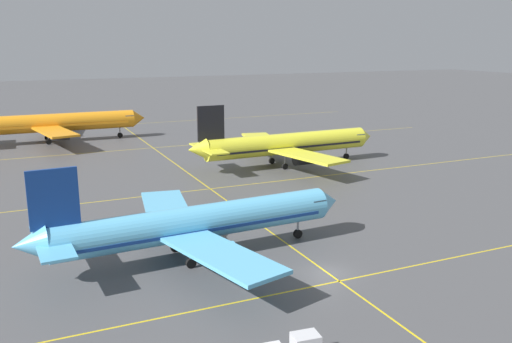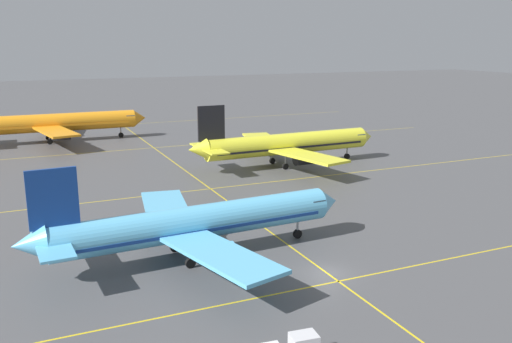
{
  "view_description": "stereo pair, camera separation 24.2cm",
  "coord_description": "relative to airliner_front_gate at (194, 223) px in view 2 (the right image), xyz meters",
  "views": [
    {
      "loc": [
        -26.54,
        -42.03,
        21.92
      ],
      "look_at": [
        1.99,
        21.51,
        5.28
      ],
      "focal_mm": 38.3,
      "sensor_mm": 36.0,
      "label": 1
    },
    {
      "loc": [
        -26.32,
        -42.13,
        21.92
      ],
      "look_at": [
        1.99,
        21.51,
        5.28
      ],
      "focal_mm": 38.3,
      "sensor_mm": 36.0,
      "label": 2
    }
  ],
  "objects": [
    {
      "name": "ground_plane",
      "position": [
        10.52,
        -9.14,
        -3.72
      ],
      "size": [
        600.0,
        600.0,
        0.0
      ],
      "primitive_type": "plane",
      "color": "#4C4C4F"
    },
    {
      "name": "airliner_front_gate",
      "position": [
        0.0,
        0.0,
        0.0
      ],
      "size": [
        35.06,
        30.23,
        10.9
      ],
      "color": "#5BB7E5",
      "rests_on": "ground"
    },
    {
      "name": "airliner_second_row",
      "position": [
        28.26,
        34.54,
        0.23
      ],
      "size": [
        37.21,
        32.16,
        11.59
      ],
      "color": "yellow",
      "rests_on": "ground"
    },
    {
      "name": "airliner_third_row",
      "position": [
        -7.71,
        77.04,
        0.54
      ],
      "size": [
        39.99,
        34.62,
        12.47
      ],
      "color": "orange",
      "rests_on": "ground"
    },
    {
      "name": "taxiway_markings",
      "position": [
        10.52,
        43.09,
        -3.72
      ],
      "size": [
        137.66,
        159.07,
        0.01
      ],
      "color": "yellow",
      "rests_on": "ground"
    }
  ]
}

